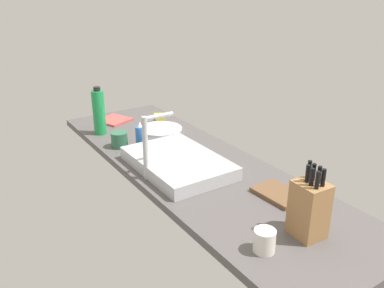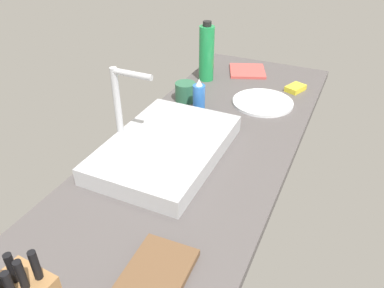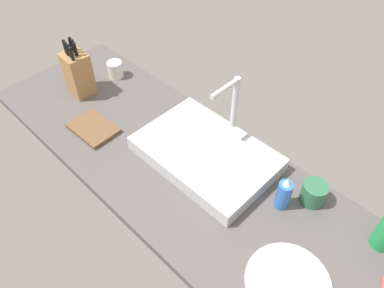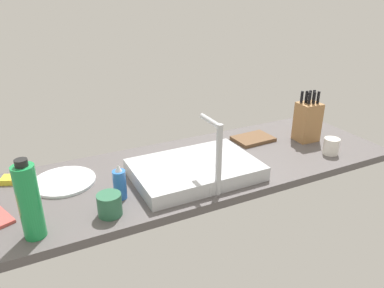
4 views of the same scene
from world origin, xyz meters
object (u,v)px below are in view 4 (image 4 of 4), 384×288
Objects in this scene: dinner_plate at (64,181)px; coffee_mug at (110,205)px; sink_basin at (195,170)px; faucet at (216,153)px; knife_block at (308,121)px; soap_bottle at (120,183)px; water_bottle at (29,201)px; dish_sponge at (13,180)px; cutting_board at (253,139)px; ceramic_cup at (331,146)px.

coffee_mug reaches higher than dinner_plate.
sink_basin is at bearing 159.49° from dinner_plate.
knife_block is (-68.83, -24.89, -6.66)cm from faucet.
knife_block is at bearing -160.12° from faucet.
knife_block is 104.08cm from soap_bottle.
faucet reaches higher than water_bottle.
soap_bottle is at bearing 139.05° from dish_sponge.
soap_bottle reaches higher than cutting_board.
sink_basin is 75.53cm from dish_sponge.
cutting_board reaches higher than dinner_plate.
coffee_mug reaches higher than ceramic_cup.
dinner_plate is (51.04, -19.09, -2.40)cm from sink_basin.
ceramic_cup is at bearing -178.41° from water_bottle.
ceramic_cup is at bearing 164.65° from dish_sponge.
dinner_plate is (-13.59, -31.91, -12.44)cm from water_bottle.
faucet is at bearing 94.12° from sink_basin.
cutting_board is at bearing -154.82° from sink_basin.
dish_sponge is at bearing -31.99° from faucet.
dish_sponge is at bearing -4.54° from knife_block.
faucet is 1.45× the size of cutting_board.
cutting_board is at bearing -162.79° from water_bottle.
dinner_plate is at bearing -13.26° from ceramic_cup.
dish_sponge is (138.45, -38.00, -2.73)cm from ceramic_cup.
water_bottle reaches higher than coffee_mug.
knife_block reaches higher than dinner_plate.
ceramic_cup is at bearing -178.53° from coffee_mug.
soap_bottle reaches higher than ceramic_cup.
faucet is 43.09cm from coffee_mug.
coffee_mug is at bearing -177.90° from water_bottle.
faucet is 3.23× the size of dish_sponge.
dinner_plate is 33.16cm from coffee_mug.
cutting_board is 90.91cm from coffee_mug.
soap_bottle reaches higher than sink_basin.
coffee_mug is (-11.24, 31.00, 3.49)cm from dinner_plate.
coffee_mug is (109.74, 21.42, -6.43)cm from knife_block.
soap_bottle is (78.18, 23.83, 5.34)cm from cutting_board.
faucet reaches higher than soap_bottle.
sink_basin is 54.54cm from dinner_plate.
coffee_mug is (39.79, 11.91, 1.09)cm from sink_basin.
sink_basin is 6.61× the size of ceramic_cup.
dish_sponge is at bearing -27.61° from dinner_plate.
faucet is at bearing 5.30° from ceramic_cup.
dish_sponge is at bearing -22.49° from sink_basin.
ceramic_cup is 143.60cm from dish_sponge.
dish_sponge is at bearing -15.35° from ceramic_cup.
soap_bottle is at bearing 129.06° from dinner_plate.
knife_block is 19.80cm from ceramic_cup.
knife_block reaches higher than sink_basin.
water_bottle reaches higher than cutting_board.
faucet is 1.14× the size of dinner_plate.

